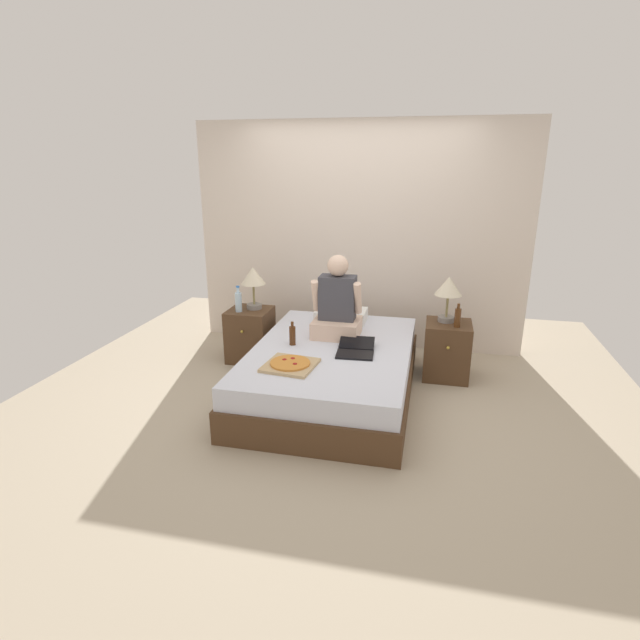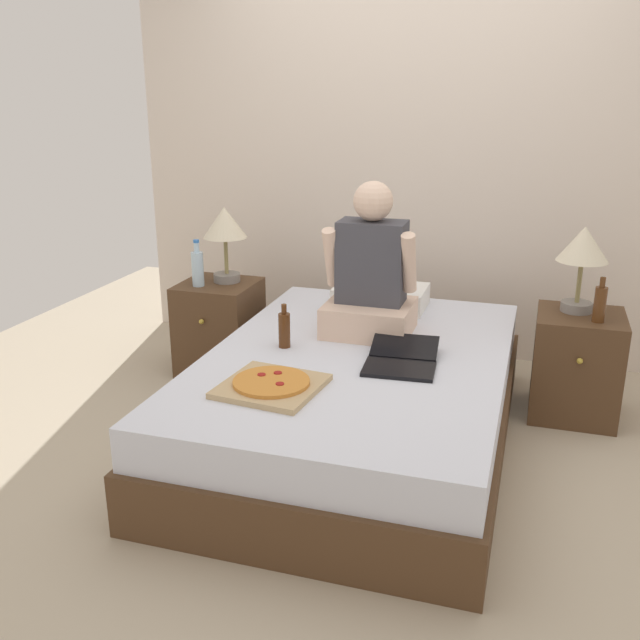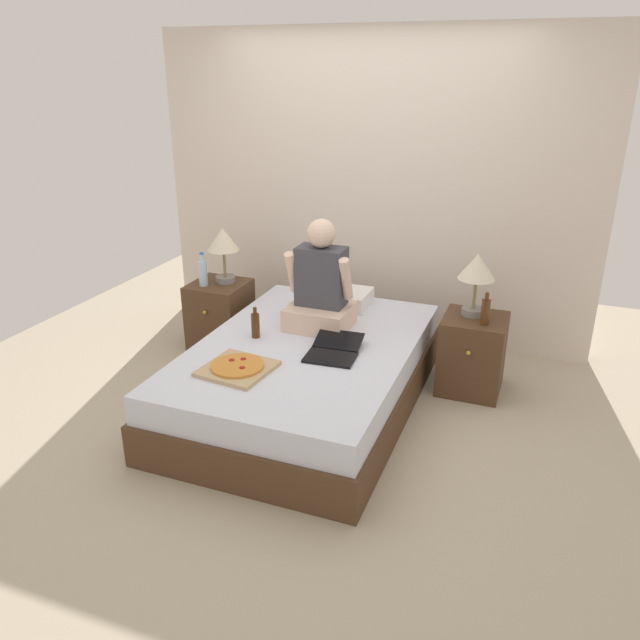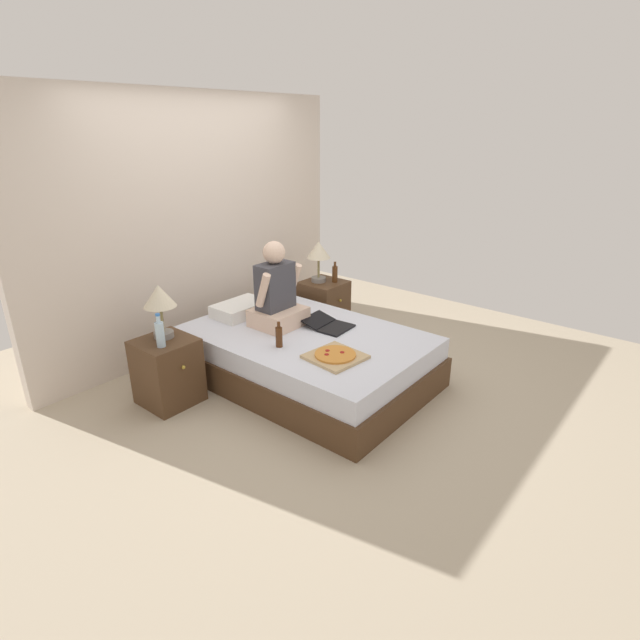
{
  "view_description": "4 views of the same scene",
  "coord_description": "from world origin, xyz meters",
  "px_view_note": "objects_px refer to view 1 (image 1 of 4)",
  "views": [
    {
      "loc": [
        0.84,
        -4.13,
        2.08
      ],
      "look_at": [
        -0.1,
        -0.04,
        0.73
      ],
      "focal_mm": 28.0,
      "sensor_mm": 36.0,
      "label": 1
    },
    {
      "loc": [
        0.78,
        -3.1,
        1.69
      ],
      "look_at": [
        -0.13,
        -0.2,
        0.68
      ],
      "focal_mm": 40.0,
      "sensor_mm": 36.0,
      "label": 2
    },
    {
      "loc": [
        1.47,
        -3.54,
        2.22
      ],
      "look_at": [
        0.1,
        0.02,
        0.65
      ],
      "focal_mm": 35.0,
      "sensor_mm": 36.0,
      "label": 3
    },
    {
      "loc": [
        -3.08,
        -2.68,
        2.21
      ],
      "look_at": [
        -0.05,
        -0.2,
        0.65
      ],
      "focal_mm": 28.0,
      "sensor_mm": 36.0,
      "label": 4
    }
  ],
  "objects_px": {
    "lamp_on_left_nightstand": "(253,279)",
    "person_seated": "(337,306)",
    "bed": "(332,371)",
    "water_bottle": "(238,301)",
    "beer_bottle": "(458,317)",
    "pizza_box": "(290,365)",
    "nightstand_right": "(447,350)",
    "lamp_on_right_nightstand": "(448,289)",
    "laptop": "(356,351)",
    "beer_bottle_on_bed": "(292,335)",
    "nightstand_left": "(250,335)"
  },
  "relations": [
    {
      "from": "lamp_on_left_nightstand",
      "to": "pizza_box",
      "type": "bearing_deg",
      "value": -58.15
    },
    {
      "from": "beer_bottle",
      "to": "laptop",
      "type": "relative_size",
      "value": 0.53
    },
    {
      "from": "lamp_on_right_nightstand",
      "to": "person_seated",
      "type": "xyz_separation_m",
      "value": [
        -1.02,
        -0.35,
        -0.14
      ]
    },
    {
      "from": "beer_bottle",
      "to": "pizza_box",
      "type": "distance_m",
      "value": 1.72
    },
    {
      "from": "bed",
      "to": "nightstand_left",
      "type": "xyz_separation_m",
      "value": [
        -1.03,
        0.64,
        0.05
      ]
    },
    {
      "from": "nightstand_right",
      "to": "beer_bottle",
      "type": "distance_m",
      "value": 0.4
    },
    {
      "from": "bed",
      "to": "lamp_on_left_nightstand",
      "type": "height_order",
      "value": "lamp_on_left_nightstand"
    },
    {
      "from": "bed",
      "to": "water_bottle",
      "type": "bearing_deg",
      "value": 153.66
    },
    {
      "from": "pizza_box",
      "to": "nightstand_right",
      "type": "bearing_deg",
      "value": 42.05
    },
    {
      "from": "nightstand_right",
      "to": "beer_bottle",
      "type": "relative_size",
      "value": 2.45
    },
    {
      "from": "person_seated",
      "to": "laptop",
      "type": "height_order",
      "value": "person_seated"
    },
    {
      "from": "water_bottle",
      "to": "beer_bottle",
      "type": "distance_m",
      "value": 2.21
    },
    {
      "from": "lamp_on_left_nightstand",
      "to": "nightstand_right",
      "type": "height_order",
      "value": "lamp_on_left_nightstand"
    },
    {
      "from": "nightstand_left",
      "to": "person_seated",
      "type": "height_order",
      "value": "person_seated"
    },
    {
      "from": "nightstand_left",
      "to": "bed",
      "type": "bearing_deg",
      "value": -31.83
    },
    {
      "from": "lamp_on_left_nightstand",
      "to": "laptop",
      "type": "relative_size",
      "value": 1.03
    },
    {
      "from": "water_bottle",
      "to": "person_seated",
      "type": "xyz_separation_m",
      "value": [
        1.09,
        -0.21,
        0.08
      ]
    },
    {
      "from": "lamp_on_right_nightstand",
      "to": "pizza_box",
      "type": "xyz_separation_m",
      "value": [
        -1.25,
        -1.2,
        -0.41
      ]
    },
    {
      "from": "lamp_on_right_nightstand",
      "to": "beer_bottle",
      "type": "relative_size",
      "value": 1.96
    },
    {
      "from": "person_seated",
      "to": "laptop",
      "type": "distance_m",
      "value": 0.56
    },
    {
      "from": "bed",
      "to": "water_bottle",
      "type": "xyz_separation_m",
      "value": [
        -1.11,
        0.55,
        0.45
      ]
    },
    {
      "from": "beer_bottle_on_bed",
      "to": "lamp_on_right_nightstand",
      "type": "bearing_deg",
      "value": 27.24
    },
    {
      "from": "lamp_on_right_nightstand",
      "to": "person_seated",
      "type": "relative_size",
      "value": 0.58
    },
    {
      "from": "water_bottle",
      "to": "person_seated",
      "type": "bearing_deg",
      "value": -11.04
    },
    {
      "from": "nightstand_right",
      "to": "water_bottle",
      "type": "bearing_deg",
      "value": -177.6
    },
    {
      "from": "beer_bottle",
      "to": "laptop",
      "type": "xyz_separation_m",
      "value": [
        -0.87,
        -0.62,
        -0.18
      ]
    },
    {
      "from": "bed",
      "to": "lamp_on_right_nightstand",
      "type": "height_order",
      "value": "lamp_on_right_nightstand"
    },
    {
      "from": "lamp_on_right_nightstand",
      "to": "bed",
      "type": "bearing_deg",
      "value": -145.42
    },
    {
      "from": "lamp_on_left_nightstand",
      "to": "person_seated",
      "type": "height_order",
      "value": "person_seated"
    },
    {
      "from": "bed",
      "to": "lamp_on_left_nightstand",
      "type": "distance_m",
      "value": 1.38
    },
    {
      "from": "lamp_on_left_nightstand",
      "to": "lamp_on_right_nightstand",
      "type": "relative_size",
      "value": 1.0
    },
    {
      "from": "water_bottle",
      "to": "beer_bottle",
      "type": "bearing_deg",
      "value": -0.26
    },
    {
      "from": "water_bottle",
      "to": "laptop",
      "type": "xyz_separation_m",
      "value": [
        1.34,
        -0.63,
        -0.19
      ]
    },
    {
      "from": "nightstand_left",
      "to": "person_seated",
      "type": "relative_size",
      "value": 0.72
    },
    {
      "from": "nightstand_left",
      "to": "pizza_box",
      "type": "distance_m",
      "value": 1.41
    },
    {
      "from": "nightstand_left",
      "to": "nightstand_right",
      "type": "xyz_separation_m",
      "value": [
        2.06,
        0.0,
        0.0
      ]
    },
    {
      "from": "lamp_on_left_nightstand",
      "to": "person_seated",
      "type": "relative_size",
      "value": 0.58
    },
    {
      "from": "nightstand_left",
      "to": "beer_bottle_on_bed",
      "type": "height_order",
      "value": "beer_bottle_on_bed"
    },
    {
      "from": "beer_bottle_on_bed",
      "to": "nightstand_left",
      "type": "bearing_deg",
      "value": 135.44
    },
    {
      "from": "lamp_on_right_nightstand",
      "to": "pizza_box",
      "type": "bearing_deg",
      "value": -136.05
    },
    {
      "from": "laptop",
      "to": "beer_bottle_on_bed",
      "type": "bearing_deg",
      "value": 173.29
    },
    {
      "from": "nightstand_left",
      "to": "lamp_on_right_nightstand",
      "type": "xyz_separation_m",
      "value": [
        2.03,
        0.05,
        0.61
      ]
    },
    {
      "from": "person_seated",
      "to": "water_bottle",
      "type": "bearing_deg",
      "value": 168.96
    },
    {
      "from": "nightstand_left",
      "to": "lamp_on_right_nightstand",
      "type": "distance_m",
      "value": 2.12
    },
    {
      "from": "pizza_box",
      "to": "person_seated",
      "type": "bearing_deg",
      "value": 75.26
    },
    {
      "from": "nightstand_right",
      "to": "laptop",
      "type": "bearing_deg",
      "value": -137.96
    },
    {
      "from": "water_bottle",
      "to": "lamp_on_right_nightstand",
      "type": "height_order",
      "value": "lamp_on_right_nightstand"
    },
    {
      "from": "beer_bottle",
      "to": "pizza_box",
      "type": "bearing_deg",
      "value": -142.01
    },
    {
      "from": "laptop",
      "to": "beer_bottle_on_bed",
      "type": "distance_m",
      "value": 0.6
    },
    {
      "from": "bed",
      "to": "lamp_on_right_nightstand",
      "type": "xyz_separation_m",
      "value": [
        1.0,
        0.69,
        0.66
      ]
    }
  ]
}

